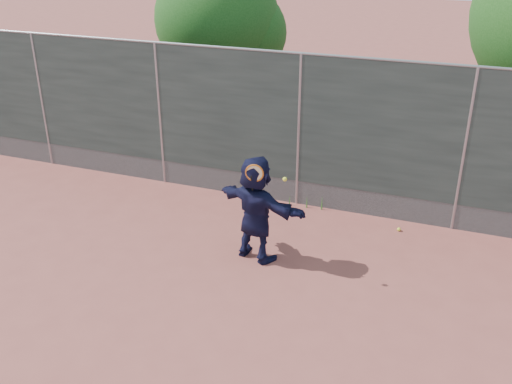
% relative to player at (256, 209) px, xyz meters
% --- Properties ---
extents(ground, '(80.00, 80.00, 0.00)m').
position_rel_player_xyz_m(ground, '(0.04, -1.29, -0.91)').
color(ground, '#9E4C42').
rests_on(ground, ground).
extents(player, '(1.77, 1.02, 1.82)m').
position_rel_player_xyz_m(player, '(0.00, 0.00, 0.00)').
color(player, black).
rests_on(player, ground).
extents(ball_ground, '(0.07, 0.07, 0.07)m').
position_rel_player_xyz_m(ball_ground, '(2.14, 1.76, -0.87)').
color(ball_ground, yellow).
rests_on(ball_ground, ground).
extents(fence, '(20.00, 0.06, 3.03)m').
position_rel_player_xyz_m(fence, '(0.04, 2.21, 0.67)').
color(fence, '#38423D').
rests_on(fence, ground).
extents(swing_action, '(0.70, 0.22, 0.51)m').
position_rel_player_xyz_m(swing_action, '(0.10, -0.21, 0.71)').
color(swing_action, '#CD6113').
rests_on(swing_action, ground).
extents(tree_left, '(3.15, 3.00, 4.53)m').
position_rel_player_xyz_m(tree_left, '(-2.81, 5.26, 2.03)').
color(tree_left, '#382314').
rests_on(tree_left, ground).
extents(weed_clump, '(0.68, 0.07, 0.30)m').
position_rel_player_xyz_m(weed_clump, '(0.33, 2.09, -0.77)').
color(weed_clump, '#387226').
rests_on(weed_clump, ground).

